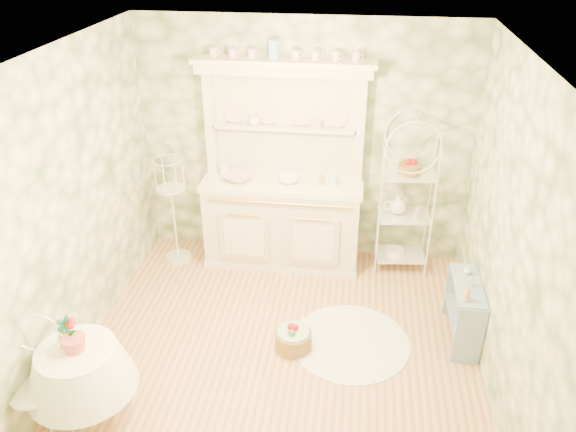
# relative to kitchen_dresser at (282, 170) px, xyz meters

# --- Properties ---
(floor) EXTENTS (3.60, 3.60, 0.00)m
(floor) POSITION_rel_kitchen_dresser_xyz_m (0.20, -1.52, -1.15)
(floor) COLOR tan
(floor) RESTS_ON ground
(ceiling) EXTENTS (3.60, 3.60, 0.00)m
(ceiling) POSITION_rel_kitchen_dresser_xyz_m (0.20, -1.52, 1.56)
(ceiling) COLOR white
(ceiling) RESTS_ON floor
(wall_left) EXTENTS (3.60, 3.60, 0.00)m
(wall_left) POSITION_rel_kitchen_dresser_xyz_m (-1.60, -1.52, 0.21)
(wall_left) COLOR beige
(wall_left) RESTS_ON floor
(wall_right) EXTENTS (3.60, 3.60, 0.00)m
(wall_right) POSITION_rel_kitchen_dresser_xyz_m (2.00, -1.52, 0.21)
(wall_right) COLOR beige
(wall_right) RESTS_ON floor
(wall_back) EXTENTS (3.60, 3.60, 0.00)m
(wall_back) POSITION_rel_kitchen_dresser_xyz_m (0.20, 0.28, 0.21)
(wall_back) COLOR beige
(wall_back) RESTS_ON floor
(wall_front) EXTENTS (3.60, 3.60, 0.00)m
(wall_front) POSITION_rel_kitchen_dresser_xyz_m (0.20, -3.32, 0.21)
(wall_front) COLOR beige
(wall_front) RESTS_ON floor
(kitchen_dresser) EXTENTS (1.87, 0.61, 2.29)m
(kitchen_dresser) POSITION_rel_kitchen_dresser_xyz_m (0.00, 0.00, 0.00)
(kitchen_dresser) COLOR beige
(kitchen_dresser) RESTS_ON floor
(bakers_rack) EXTENTS (0.62, 0.47, 1.87)m
(bakers_rack) POSITION_rel_kitchen_dresser_xyz_m (1.34, 0.07, -0.21)
(bakers_rack) COLOR white
(bakers_rack) RESTS_ON floor
(side_shelf) EXTENTS (0.36, 0.76, 0.63)m
(side_shelf) POSITION_rel_kitchen_dresser_xyz_m (1.87, -1.11, -0.83)
(side_shelf) COLOR #7A96B9
(side_shelf) RESTS_ON floor
(round_table) EXTENTS (0.76, 0.76, 0.71)m
(round_table) POSITION_rel_kitchen_dresser_xyz_m (-1.20, -2.50, -0.79)
(round_table) COLOR white
(round_table) RESTS_ON floor
(cafe_chair) EXTENTS (0.49, 0.49, 0.90)m
(cafe_chair) POSITION_rel_kitchen_dresser_xyz_m (-1.48, -2.68, -0.70)
(cafe_chair) COLOR white
(cafe_chair) RESTS_ON floor
(birdcage_stand) EXTENTS (0.39, 0.39, 1.49)m
(birdcage_stand) POSITION_rel_kitchen_dresser_xyz_m (-1.22, -0.13, -0.40)
(birdcage_stand) COLOR white
(birdcage_stand) RESTS_ON floor
(floor_basket) EXTENTS (0.36, 0.36, 0.20)m
(floor_basket) POSITION_rel_kitchen_dresser_xyz_m (0.31, -1.47, -1.05)
(floor_basket) COLOR olive
(floor_basket) RESTS_ON floor
(lace_rug) EXTENTS (1.38, 1.38, 0.01)m
(lace_rug) POSITION_rel_kitchen_dresser_xyz_m (0.84, -1.33, -1.14)
(lace_rug) COLOR white
(lace_rug) RESTS_ON floor
(bowl_floral) EXTENTS (0.38, 0.38, 0.07)m
(bowl_floral) POSITION_rel_kitchen_dresser_xyz_m (-0.48, -0.04, -0.13)
(bowl_floral) COLOR white
(bowl_floral) RESTS_ON kitchen_dresser
(bowl_white) EXTENTS (0.25, 0.25, 0.07)m
(bowl_white) POSITION_rel_kitchen_dresser_xyz_m (0.07, -0.00, -0.13)
(bowl_white) COLOR white
(bowl_white) RESTS_ON kitchen_dresser
(cup_left) EXTENTS (0.15, 0.15, 0.10)m
(cup_left) POSITION_rel_kitchen_dresser_xyz_m (-0.32, 0.16, 0.47)
(cup_left) COLOR white
(cup_left) RESTS_ON kitchen_dresser
(cup_right) EXTENTS (0.10, 0.10, 0.09)m
(cup_right) POSITION_rel_kitchen_dresser_xyz_m (0.36, 0.16, 0.47)
(cup_right) COLOR white
(cup_right) RESTS_ON kitchen_dresser
(potted_geranium) EXTENTS (0.16, 0.12, 0.27)m
(potted_geranium) POSITION_rel_kitchen_dresser_xyz_m (-1.25, -2.48, -0.30)
(potted_geranium) COLOR #3F7238
(potted_geranium) RESTS_ON round_table
(bottle_amber) EXTENTS (0.08, 0.08, 0.16)m
(bottle_amber) POSITION_rel_kitchen_dresser_xyz_m (1.81, -1.36, -0.46)
(bottle_amber) COLOR tan
(bottle_amber) RESTS_ON side_shelf
(bottle_blue) EXTENTS (0.05, 0.05, 0.10)m
(bottle_blue) POSITION_rel_kitchen_dresser_xyz_m (1.88, -1.13, -0.49)
(bottle_blue) COLOR #7FAED2
(bottle_blue) RESTS_ON side_shelf
(bottle_glass) EXTENTS (0.07, 0.07, 0.09)m
(bottle_glass) POSITION_rel_kitchen_dresser_xyz_m (1.88, -0.94, -0.50)
(bottle_glass) COLOR silver
(bottle_glass) RESTS_ON side_shelf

